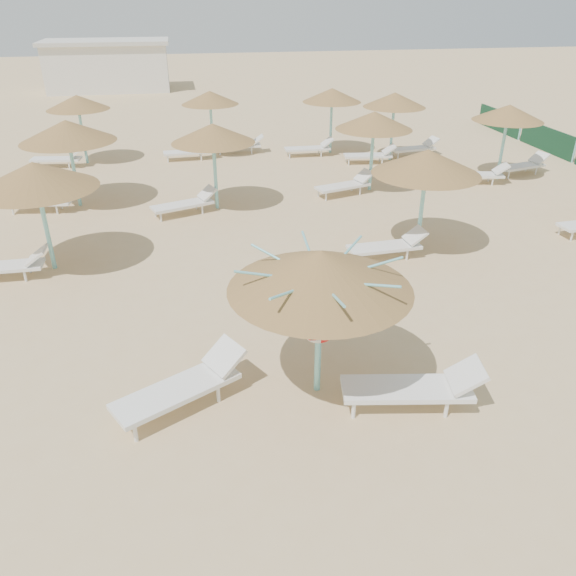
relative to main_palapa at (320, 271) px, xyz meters
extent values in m
plane|color=tan|center=(-0.39, 0.23, -2.32)|extent=(120.00, 120.00, 0.00)
cylinder|color=#7BD0D5|center=(0.00, 0.00, -1.20)|extent=(0.11, 0.11, 2.23)
cone|color=olive|center=(0.00, 0.00, 0.02)|extent=(2.98, 2.98, 0.67)
cylinder|color=#7BD0D5|center=(0.00, 0.00, -0.24)|extent=(0.20, 0.20, 0.12)
cylinder|color=#7BD0D5|center=(0.68, 0.00, -0.03)|extent=(1.35, 0.04, 0.34)
cylinder|color=#7BD0D5|center=(0.48, 0.49, -0.03)|extent=(0.98, 0.98, 0.34)
cylinder|color=#7BD0D5|center=(0.00, 0.69, -0.03)|extent=(0.04, 1.35, 0.34)
cylinder|color=#7BD0D5|center=(-0.48, 0.49, -0.03)|extent=(0.98, 0.98, 0.34)
cylinder|color=#7BD0D5|center=(-0.68, 0.00, -0.03)|extent=(1.35, 0.04, 0.34)
cylinder|color=#7BD0D5|center=(-0.48, -0.48, -0.03)|extent=(0.98, 0.98, 0.34)
cylinder|color=#7BD0D5|center=(0.00, -0.68, -0.03)|extent=(0.04, 1.35, 0.34)
cylinder|color=#7BD0D5|center=(0.48, -0.48, -0.03)|extent=(0.98, 0.98, 0.34)
torus|color=red|center=(0.00, -0.10, -0.97)|extent=(0.62, 0.15, 0.62)
cylinder|color=white|center=(-3.06, -0.73, -2.16)|extent=(0.07, 0.07, 0.31)
cylinder|color=white|center=(-3.33, -0.24, -2.16)|extent=(0.07, 0.07, 0.31)
cylinder|color=white|center=(-1.73, -0.01, -2.16)|extent=(0.07, 0.07, 0.31)
cylinder|color=white|center=(-1.99, 0.49, -2.16)|extent=(0.07, 0.07, 0.31)
cube|color=white|center=(-2.40, -0.05, -1.96)|extent=(2.21, 1.63, 0.09)
cube|color=white|center=(-1.56, 0.40, -1.69)|extent=(0.80, 0.85, 0.41)
cylinder|color=white|center=(0.41, -0.84, -2.16)|extent=(0.07, 0.07, 0.32)
cylinder|color=white|center=(0.51, -0.29, -2.16)|extent=(0.07, 0.07, 0.32)
cylinder|color=white|center=(1.91, -1.11, -2.16)|extent=(0.07, 0.07, 0.32)
cylinder|color=white|center=(2.00, -0.55, -2.16)|extent=(0.07, 0.07, 0.32)
cube|color=white|center=(1.35, -0.72, -1.96)|extent=(2.23, 1.06, 0.09)
cube|color=white|center=(2.29, -0.89, -1.69)|extent=(0.65, 0.76, 0.41)
cylinder|color=#7BD0D5|center=(-5.38, 5.98, -1.17)|extent=(0.11, 0.11, 2.30)
cone|color=olive|center=(-5.38, 5.98, 0.08)|extent=(2.84, 2.84, 0.64)
cylinder|color=#7BD0D5|center=(-5.38, 5.98, -0.17)|extent=(0.20, 0.20, 0.12)
cylinder|color=white|center=(-5.93, 5.33, -2.18)|extent=(0.06, 0.06, 0.28)
cylinder|color=white|center=(-5.93, 5.83, -2.18)|extent=(0.06, 0.06, 0.28)
cube|color=white|center=(-6.48, 5.58, -2.00)|extent=(1.90, 0.62, 0.08)
cube|color=white|center=(-5.63, 5.58, -1.76)|extent=(0.49, 0.60, 0.36)
cylinder|color=#7BD0D5|center=(-5.37, 10.75, -1.17)|extent=(0.11, 0.11, 2.30)
cone|color=olive|center=(-5.37, 10.75, 0.08)|extent=(2.91, 2.91, 0.65)
cylinder|color=#7BD0D5|center=(-5.37, 10.75, -0.17)|extent=(0.20, 0.20, 0.12)
cylinder|color=white|center=(-7.30, 10.21, -2.18)|extent=(0.06, 0.06, 0.28)
cylinder|color=white|center=(-7.23, 10.70, -2.18)|extent=(0.06, 0.06, 0.28)
cylinder|color=white|center=(-5.96, 10.02, -2.18)|extent=(0.06, 0.06, 0.28)
cylinder|color=white|center=(-5.89, 10.52, -2.18)|extent=(0.06, 0.06, 0.28)
cube|color=white|center=(-6.47, 10.35, -2.00)|extent=(1.97, 0.87, 0.08)
cube|color=white|center=(-5.63, 10.23, -1.76)|extent=(0.56, 0.66, 0.36)
cylinder|color=#7BD0D5|center=(-5.76, 15.99, -1.17)|extent=(0.11, 0.11, 2.30)
cone|color=olive|center=(-5.76, 15.99, 0.06)|extent=(2.40, 2.40, 0.54)
cylinder|color=#7BD0D5|center=(-5.76, 15.99, -0.17)|extent=(0.20, 0.20, 0.12)
cylinder|color=white|center=(-7.69, 15.46, -2.18)|extent=(0.06, 0.06, 0.28)
cylinder|color=white|center=(-7.62, 15.95, -2.18)|extent=(0.06, 0.06, 0.28)
cylinder|color=white|center=(-6.35, 15.27, -2.18)|extent=(0.06, 0.06, 0.28)
cylinder|color=white|center=(-6.28, 15.77, -2.18)|extent=(0.06, 0.06, 0.28)
cube|color=white|center=(-6.86, 15.59, -2.00)|extent=(1.97, 0.87, 0.08)
cube|color=white|center=(-6.02, 15.48, -1.76)|extent=(0.56, 0.66, 0.36)
cylinder|color=#7BD0D5|center=(-0.99, 9.65, -1.17)|extent=(0.11, 0.11, 2.30)
cone|color=olive|center=(-0.99, 9.65, 0.07)|extent=(2.55, 2.55, 0.57)
cylinder|color=#7BD0D5|center=(-0.99, 9.65, -0.17)|extent=(0.20, 0.20, 0.12)
cylinder|color=white|center=(-2.76, 8.74, -2.18)|extent=(0.06, 0.06, 0.28)
cylinder|color=white|center=(-2.93, 9.21, -2.18)|extent=(0.06, 0.06, 0.28)
cylinder|color=white|center=(-1.49, 9.20, -2.18)|extent=(0.06, 0.06, 0.28)
cylinder|color=white|center=(-1.66, 9.67, -2.18)|extent=(0.06, 0.06, 0.28)
cube|color=white|center=(-2.09, 9.25, -2.00)|extent=(2.00, 1.23, 0.08)
cube|color=white|center=(-1.29, 9.54, -1.76)|extent=(0.66, 0.73, 0.36)
cylinder|color=#7BD0D5|center=(-0.65, 16.11, -1.17)|extent=(0.11, 0.11, 2.30)
cone|color=olive|center=(-0.65, 16.11, 0.06)|extent=(2.31, 2.31, 0.52)
cylinder|color=#7BD0D5|center=(-0.65, 16.11, -0.17)|extent=(0.20, 0.20, 0.12)
cylinder|color=white|center=(-2.54, 15.42, -2.18)|extent=(0.06, 0.06, 0.28)
cylinder|color=white|center=(-2.56, 15.92, -2.18)|extent=(0.06, 0.06, 0.28)
cylinder|color=white|center=(-1.19, 15.49, -2.18)|extent=(0.06, 0.06, 0.28)
cylinder|color=white|center=(-1.22, 15.99, -2.18)|extent=(0.06, 0.06, 0.28)
cube|color=white|center=(-1.75, 15.71, -2.00)|extent=(1.93, 0.72, 0.08)
cube|color=white|center=(-0.90, 15.76, -1.76)|extent=(0.52, 0.63, 0.36)
cylinder|color=white|center=(-0.36, 16.20, -2.18)|extent=(0.06, 0.06, 0.28)
cylinder|color=white|center=(-0.34, 16.70, -2.18)|extent=(0.06, 0.06, 0.28)
cylinder|color=white|center=(0.98, 16.13, -2.18)|extent=(0.06, 0.06, 0.28)
cylinder|color=white|center=(1.01, 16.63, -2.18)|extent=(0.06, 0.06, 0.28)
cube|color=white|center=(0.45, 16.41, -2.00)|extent=(1.93, 0.72, 0.08)
cube|color=white|center=(1.30, 16.36, -1.76)|extent=(0.52, 0.63, 0.36)
cylinder|color=#7BD0D5|center=(4.07, 5.38, -1.17)|extent=(0.11, 0.11, 2.30)
cone|color=olive|center=(4.07, 5.38, 0.07)|extent=(2.76, 2.76, 0.62)
cylinder|color=#7BD0D5|center=(4.07, 5.38, -0.17)|extent=(0.20, 0.20, 0.12)
cylinder|color=white|center=(2.19, 4.68, -2.18)|extent=(0.06, 0.06, 0.28)
cylinder|color=white|center=(2.16, 5.18, -2.18)|extent=(0.06, 0.06, 0.28)
cylinder|color=white|center=(3.54, 4.76, -2.18)|extent=(0.06, 0.06, 0.28)
cylinder|color=white|center=(3.51, 5.26, -2.18)|extent=(0.06, 0.06, 0.28)
cube|color=white|center=(2.97, 4.98, -2.00)|extent=(1.93, 0.73, 0.08)
cube|color=white|center=(3.82, 5.03, -1.76)|extent=(0.52, 0.63, 0.36)
cylinder|color=#7BD0D5|center=(4.41, 10.53, -1.17)|extent=(0.11, 0.11, 2.30)
cone|color=olive|center=(4.41, 10.53, 0.07)|extent=(2.58, 2.58, 0.58)
cylinder|color=#7BD0D5|center=(4.41, 10.53, -0.17)|extent=(0.20, 0.20, 0.12)
cylinder|color=white|center=(2.62, 9.66, -2.18)|extent=(0.06, 0.06, 0.28)
cylinder|color=white|center=(2.47, 10.14, -2.18)|extent=(0.06, 0.06, 0.28)
cylinder|color=white|center=(3.91, 10.05, -2.18)|extent=(0.06, 0.06, 0.28)
cylinder|color=white|center=(3.77, 10.52, -2.18)|extent=(0.06, 0.06, 0.28)
cube|color=white|center=(3.31, 10.13, -2.00)|extent=(2.00, 1.14, 0.08)
cube|color=white|center=(4.13, 10.37, -1.76)|extent=(0.64, 0.71, 0.36)
cylinder|color=#7BD0D5|center=(4.35, 15.77, -1.17)|extent=(0.11, 0.11, 2.30)
cone|color=olive|center=(4.35, 15.77, 0.06)|extent=(2.43, 2.43, 0.55)
cylinder|color=#7BD0D5|center=(4.35, 15.77, -0.17)|extent=(0.20, 0.20, 0.12)
cylinder|color=white|center=(2.44, 15.13, -2.18)|extent=(0.06, 0.06, 0.28)
cylinder|color=white|center=(2.45, 15.63, -2.18)|extent=(0.06, 0.06, 0.28)
cylinder|color=white|center=(3.79, 15.11, -2.18)|extent=(0.06, 0.06, 0.28)
cylinder|color=white|center=(3.80, 15.61, -2.18)|extent=(0.06, 0.06, 0.28)
cube|color=white|center=(3.25, 15.37, -2.00)|extent=(1.91, 0.65, 0.08)
cube|color=white|center=(4.10, 15.35, -1.76)|extent=(0.49, 0.61, 0.36)
cylinder|color=white|center=(8.52, 5.08, -2.18)|extent=(0.06, 0.06, 0.28)
cylinder|color=white|center=(8.48, 5.58, -2.18)|extent=(0.06, 0.06, 0.28)
cylinder|color=#7BD0D5|center=(9.51, 10.91, -1.17)|extent=(0.11, 0.11, 2.30)
cone|color=olive|center=(9.51, 10.91, 0.06)|extent=(2.47, 2.47, 0.56)
cylinder|color=#7BD0D5|center=(9.51, 10.91, -0.17)|extent=(0.20, 0.20, 0.12)
cylinder|color=white|center=(7.57, 10.45, -2.18)|extent=(0.06, 0.06, 0.28)
cylinder|color=white|center=(7.69, 10.94, -2.18)|extent=(0.06, 0.06, 0.28)
cylinder|color=white|center=(8.89, 10.14, -2.18)|extent=(0.06, 0.06, 0.28)
cylinder|color=white|center=(9.00, 10.63, -2.18)|extent=(0.06, 0.06, 0.28)
cube|color=white|center=(8.41, 10.51, -2.00)|extent=(1.99, 1.04, 0.08)
cube|color=white|center=(9.24, 10.32, -1.76)|extent=(0.61, 0.70, 0.36)
cylinder|color=white|center=(9.89, 10.79, -2.18)|extent=(0.06, 0.06, 0.28)
cylinder|color=white|center=(9.77, 11.27, -2.18)|extent=(0.06, 0.06, 0.28)
cylinder|color=white|center=(11.20, 11.10, -2.18)|extent=(0.06, 0.06, 0.28)
cylinder|color=white|center=(11.09, 11.58, -2.18)|extent=(0.06, 0.06, 0.28)
cube|color=white|center=(10.61, 11.21, -2.00)|extent=(1.99, 1.04, 0.08)
cube|color=white|center=(11.44, 11.41, -1.76)|extent=(0.61, 0.70, 0.36)
cylinder|color=#7BD0D5|center=(6.49, 14.19, -1.17)|extent=(0.11, 0.11, 2.30)
cone|color=olive|center=(6.49, 14.19, 0.06)|extent=(2.48, 2.48, 0.56)
cylinder|color=#7BD0D5|center=(6.49, 14.19, -0.17)|extent=(0.20, 0.20, 0.12)
cylinder|color=white|center=(4.57, 13.65, -2.18)|extent=(0.06, 0.06, 0.28)
cylinder|color=white|center=(4.63, 14.14, -2.18)|extent=(0.06, 0.06, 0.28)
cylinder|color=white|center=(5.90, 13.48, -2.18)|extent=(0.06, 0.06, 0.28)
cylinder|color=white|center=(5.97, 13.97, -2.18)|extent=(0.06, 0.06, 0.28)
cube|color=white|center=(5.39, 13.79, -2.00)|extent=(1.96, 0.86, 0.08)
cube|color=white|center=(6.23, 13.68, -1.76)|extent=(0.56, 0.66, 0.36)
cylinder|color=white|center=(6.83, 14.14, -2.18)|extent=(0.06, 0.06, 0.28)
cylinder|color=white|center=(6.77, 14.64, -2.18)|extent=(0.06, 0.06, 0.28)
cylinder|color=white|center=(8.17, 14.32, -2.18)|extent=(0.06, 0.06, 0.28)
cylinder|color=white|center=(8.10, 14.81, -2.18)|extent=(0.06, 0.06, 0.28)
cube|color=white|center=(7.59, 14.49, -2.00)|extent=(1.96, 0.86, 0.08)
cube|color=white|center=(8.43, 14.60, -1.76)|extent=(0.56, 0.66, 0.36)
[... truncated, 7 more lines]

